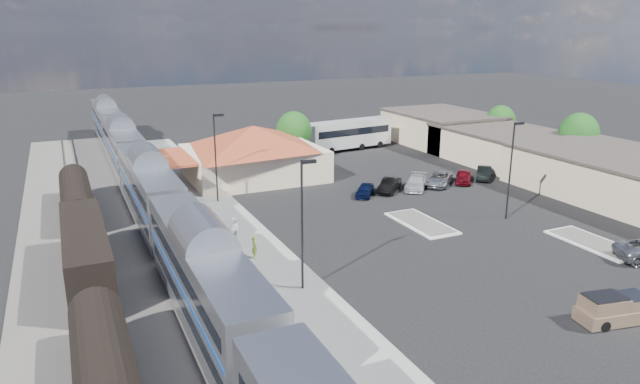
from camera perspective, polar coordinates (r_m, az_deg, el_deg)
name	(u,v)px	position (r m, az deg, el deg)	size (l,w,h in m)	color
ground	(395,238)	(48.59, 7.51, -4.55)	(280.00, 280.00, 0.00)	black
railbed	(124,243)	(49.47, -19.05, -4.87)	(16.00, 100.00, 0.12)	#4C4944
platform	(237,235)	(49.09, -8.31, -4.25)	(5.50, 92.00, 0.18)	gray
passenger_train	(149,191)	(53.46, -16.70, 0.06)	(3.00, 104.00, 5.55)	silver
freight_cars	(86,256)	(42.64, -22.35, -5.91)	(2.80, 46.00, 4.00)	black
station_depot	(253,152)	(66.91, -6.72, 4.01)	(18.35, 12.24, 6.20)	beige
buildings_east	(527,151)	(75.80, 19.98, 3.91)	(14.40, 51.40, 4.80)	#C6B28C
traffic_island_south	(421,223)	(52.22, 10.09, -3.06)	(3.30, 7.50, 0.21)	silver
traffic_island_north	(593,243)	(51.88, 25.66, -4.59)	(3.30, 7.50, 0.21)	silver
lamp_plat_s	(303,215)	(36.99, -1.68, -2.32)	(1.08, 0.25, 9.00)	black
lamp_plat_n	(216,151)	(57.22, -10.34, 4.06)	(1.08, 0.25, 9.00)	black
lamp_lot	(512,162)	(54.29, 18.64, 2.82)	(1.08, 0.25, 9.00)	black
tree_east_b	(579,135)	(78.25, 24.44, 5.25)	(4.94, 4.94, 6.96)	#382314
tree_east_c	(500,122)	(87.98, 17.59, 6.69)	(4.41, 4.41, 6.21)	#382314
tree_depot	(294,131)	(74.81, -2.65, 6.09)	(4.71, 4.71, 6.63)	#382314
pickup_truck	(619,309)	(39.19, 27.70, -10.30)	(5.28, 2.67, 1.74)	tan
coach_bus	(349,133)	(82.54, 2.92, 5.92)	(13.51, 4.63, 4.25)	silver
person_a	(254,247)	(43.64, -6.58, -5.47)	(0.64, 0.42, 1.76)	#9BBB3A
person_b	(234,229)	(47.46, -8.60, -3.65)	(0.92, 0.72, 1.90)	white
parked_car_a	(365,190)	(59.92, 4.52, 0.21)	(1.56, 3.87, 1.32)	#0C173E
parked_car_b	(390,185)	(61.71, 6.98, 0.69)	(1.58, 4.53, 1.49)	black
parked_car_c	(416,183)	(63.17, 9.60, 0.93)	(2.03, 5.00, 1.45)	white
parked_car_d	(439,179)	(65.21, 11.79, 1.29)	(2.41, 5.23, 1.45)	gray
parked_car_e	(463,177)	(66.89, 14.16, 1.51)	(1.72, 4.27, 1.45)	maroon
parked_car_f	(484,173)	(69.12, 16.08, 1.84)	(1.56, 4.48, 1.48)	black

